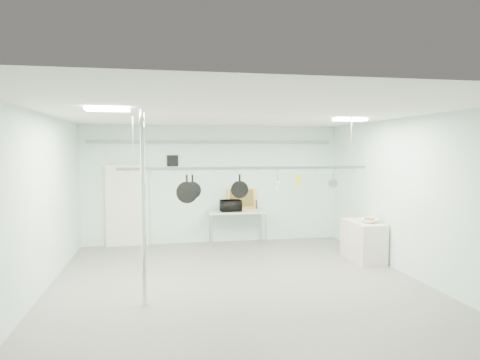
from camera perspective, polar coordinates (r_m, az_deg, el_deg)
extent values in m
plane|color=gray|center=(8.17, -0.02, -14.11)|extent=(8.00, 8.00, 0.00)
cube|color=silver|center=(7.79, -0.03, 8.80)|extent=(7.00, 8.00, 0.02)
cube|color=silver|center=(11.74, -3.58, -0.57)|extent=(7.00, 0.02, 3.20)
cube|color=silver|center=(9.12, 22.10, -2.20)|extent=(0.02, 8.00, 3.20)
cube|color=silver|center=(11.70, -14.81, -3.42)|extent=(1.10, 0.10, 2.20)
cube|color=black|center=(11.61, -8.98, 2.55)|extent=(0.30, 0.04, 0.30)
cylinder|color=gray|center=(11.62, -3.55, 5.06)|extent=(6.60, 0.07, 0.07)
cylinder|color=silver|center=(7.10, -12.76, -3.70)|extent=(0.08, 0.08, 3.20)
cube|color=silver|center=(11.53, -0.35, -4.25)|extent=(1.60, 0.70, 0.05)
cylinder|color=#B7B7BC|center=(11.23, -3.74, -6.81)|extent=(0.04, 0.04, 0.86)
cylinder|color=#B7B7BC|center=(11.77, -4.07, -6.30)|extent=(0.04, 0.04, 0.86)
cylinder|color=#B7B7BC|center=(11.48, 3.46, -6.57)|extent=(0.04, 0.04, 0.86)
cylinder|color=#B7B7BC|center=(12.02, 2.81, -6.09)|extent=(0.04, 0.04, 0.86)
cube|color=beige|center=(10.33, 16.09, -7.81)|extent=(0.60, 1.20, 0.90)
cube|color=#B7B7BC|center=(8.10, 0.98, 1.61)|extent=(4.80, 0.06, 0.06)
cylinder|color=#B7B7BC|center=(7.95, -14.08, 5.05)|extent=(0.02, 0.02, 0.94)
cylinder|color=#B7B7BC|center=(8.76, 14.62, 4.93)|extent=(0.02, 0.02, 0.94)
cube|color=white|center=(6.90, -17.24, 8.98)|extent=(0.65, 0.30, 0.05)
cube|color=white|center=(9.09, 14.44, 7.80)|extent=(0.65, 0.30, 0.05)
imported|color=black|center=(11.43, -1.25, -3.43)|extent=(0.56, 0.40, 0.30)
cylinder|color=silver|center=(11.41, -0.18, -3.70)|extent=(0.18, 0.18, 0.20)
cube|color=#C68835|center=(11.81, 0.22, -2.51)|extent=(0.79, 0.17, 0.58)
cube|color=#341E12|center=(11.89, 1.59, -3.27)|extent=(0.30, 0.10, 0.25)
imported|color=white|center=(10.11, 16.90, -5.21)|extent=(0.46, 0.46, 0.10)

